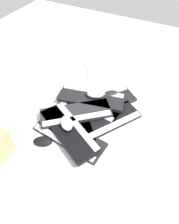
# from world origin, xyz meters

# --- Properties ---
(ground_plane) EXTENTS (3.20, 3.20, 0.00)m
(ground_plane) POSITION_xyz_m (0.00, 0.00, 0.00)
(ground_plane) COLOR white
(keyboard_0) EXTENTS (0.20, 0.45, 0.03)m
(keyboard_0) POSITION_xyz_m (0.15, -0.06, 0.01)
(keyboard_0) COLOR black
(keyboard_0) RESTS_ON ground
(keyboard_1) EXTENTS (0.45, 0.36, 0.03)m
(keyboard_1) POSITION_xyz_m (-0.06, 0.09, 0.01)
(keyboard_1) COLOR black
(keyboard_1) RESTS_ON ground
(keyboard_2) EXTENTS (0.44, 0.38, 0.03)m
(keyboard_2) POSITION_xyz_m (-0.20, 0.01, 0.01)
(keyboard_2) COLOR black
(keyboard_2) RESTS_ON ground
(keyboard_3) EXTENTS (0.19, 0.45, 0.03)m
(keyboard_3) POSITION_xyz_m (-0.15, -0.08, 0.01)
(keyboard_3) COLOR #232326
(keyboard_3) RESTS_ON ground
(keyboard_4) EXTENTS (0.43, 0.41, 0.03)m
(keyboard_4) POSITION_xyz_m (-0.01, -0.11, 0.01)
(keyboard_4) COLOR black
(keyboard_4) RESTS_ON ground
(keyboard_5) EXTENTS (0.34, 0.46, 0.03)m
(keyboard_5) POSITION_xyz_m (0.13, -0.07, 0.04)
(keyboard_5) COLOR black
(keyboard_5) RESTS_ON keyboard_0
(keyboard_6) EXTENTS (0.24, 0.46, 0.03)m
(keyboard_6) POSITION_xyz_m (-0.18, -0.08, 0.04)
(keyboard_6) COLOR black
(keyboard_6) RESTS_ON keyboard_3
(keyboard_7) EXTENTS (0.40, 0.43, 0.03)m
(keyboard_7) POSITION_xyz_m (-0.01, -0.10, 0.04)
(keyboard_7) COLOR #232326
(keyboard_7) RESTS_ON keyboard_4
(mouse_0) EXTENTS (0.11, 0.13, 0.04)m
(mouse_0) POSITION_xyz_m (0.25, -0.17, 0.02)
(mouse_0) COLOR black
(mouse_0) RESTS_ON ground
(mouse_1) EXTENTS (0.12, 0.12, 0.04)m
(mouse_1) POSITION_xyz_m (0.11, -0.09, 0.08)
(mouse_1) COLOR silver
(mouse_1) RESTS_ON keyboard_5
(mouse_2) EXTENTS (0.12, 0.13, 0.04)m
(mouse_2) POSITION_xyz_m (-0.26, 0.03, 0.05)
(mouse_2) COLOR black
(mouse_2) RESTS_ON keyboard_2
(mouse_3) EXTENTS (0.10, 0.13, 0.04)m
(mouse_3) POSITION_xyz_m (-0.19, -0.05, 0.08)
(mouse_3) COLOR silver
(mouse_3) RESTS_ON keyboard_6
(cable_0) EXTENTS (0.29, 0.13, 0.01)m
(cable_0) POSITION_xyz_m (-0.42, -0.27, 0.00)
(cable_0) COLOR #59595B
(cable_0) RESTS_ON ground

